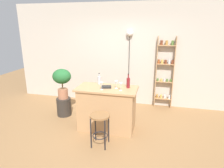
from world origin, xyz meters
The scene contains 14 objects.
ground centered at (0.00, 0.00, 0.00)m, with size 12.00×12.00×0.00m, color olive.
back_wall centered at (0.00, 1.95, 1.40)m, with size 6.40×0.10×2.80m, color #BCB2A3.
kitchen_counter centered at (0.00, 0.30, 0.47)m, with size 1.28×0.66×0.93m.
bar_stool centered at (0.05, -0.38, 0.48)m, with size 0.37×0.37×0.63m.
spice_shelf centered at (1.20, 1.82, 1.01)m, with size 0.47×0.13×1.94m.
plant_stool centered at (-1.23, 0.68, 0.23)m, with size 0.35×0.35×0.45m, color #2D2823.
potted_plant centered at (-1.23, 0.68, 0.94)m, with size 0.45×0.41×0.74m.
bottle_olive_oil centered at (-0.24, 0.53, 1.03)m, with size 0.07×0.07×0.25m.
bottle_spirits_clear centered at (0.43, 0.40, 1.05)m, with size 0.07×0.07×0.30m.
wine_glass_left centered at (0.32, 0.19, 1.05)m, with size 0.07×0.07×0.16m.
wine_glass_center centered at (-0.07, 0.14, 1.05)m, with size 0.07×0.07×0.16m.
wine_glass_right centered at (0.20, 0.30, 1.05)m, with size 0.07×0.07×0.16m.
cookbook centered at (-0.02, 0.30, 0.95)m, with size 0.21×0.15×0.04m, color black.
pendant_globe_light centered at (0.22, 1.84, 1.96)m, with size 0.18×0.18×2.10m.
Camera 1 is at (1.05, -3.57, 2.21)m, focal length 32.04 mm.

